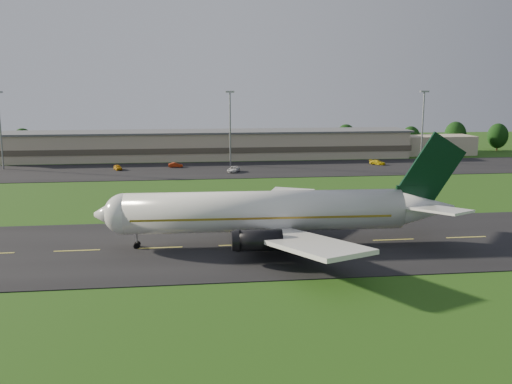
{
  "coord_description": "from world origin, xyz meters",
  "views": [
    {
      "loc": [
        -7.29,
        -75.8,
        21.88
      ],
      "look_at": [
        3.15,
        8.0,
        6.0
      ],
      "focal_mm": 40.0,
      "sensor_mm": 36.0,
      "label": 1
    }
  ],
  "objects": [
    {
      "name": "apron",
      "position": [
        0.0,
        72.0,
        0.05
      ],
      "size": [
        260.0,
        30.0,
        0.1
      ],
      "primitive_type": "cube",
      "color": "black",
      "rests_on": "ground"
    },
    {
      "name": "terminal",
      "position": [
        6.4,
        96.18,
        3.99
      ],
      "size": [
        145.0,
        16.0,
        8.4
      ],
      "color": "tan",
      "rests_on": "ground"
    },
    {
      "name": "service_vehicle_c",
      "position": [
        4.78,
        67.28,
        0.8
      ],
      "size": [
        3.85,
        5.53,
        1.4
      ],
      "primitive_type": "imported",
      "rotation": [
        0.0,
        0.0,
        -0.33
      ],
      "color": "silver",
      "rests_on": "apron"
    },
    {
      "name": "service_vehicle_d",
      "position": [
        45.67,
        75.85,
        0.75
      ],
      "size": [
        4.47,
        4.48,
        1.3
      ],
      "primitive_type": "imported",
      "rotation": [
        0.0,
        0.0,
        0.78
      ],
      "color": "#DABC0C",
      "rests_on": "apron"
    },
    {
      "name": "tree_line",
      "position": [
        33.36,
        106.58,
        4.93
      ],
      "size": [
        200.53,
        9.25,
        9.79
      ],
      "color": "black",
      "rests_on": "ground"
    },
    {
      "name": "light_mast_west",
      "position": [
        -55.0,
        80.0,
        12.74
      ],
      "size": [
        2.4,
        1.2,
        20.35
      ],
      "color": "gray",
      "rests_on": "ground"
    },
    {
      "name": "taxiway",
      "position": [
        0.0,
        0.0,
        0.05
      ],
      "size": [
        220.0,
        30.0,
        0.1
      ],
      "primitive_type": "cube",
      "color": "black",
      "rests_on": "ground"
    },
    {
      "name": "service_vehicle_b",
      "position": [
        -10.0,
        77.52,
        0.74
      ],
      "size": [
        3.87,
        1.4,
        1.27
      ],
      "primitive_type": "imported",
      "rotation": [
        0.0,
        0.0,
        1.56
      ],
      "color": "#99250A",
      "rests_on": "apron"
    },
    {
      "name": "service_vehicle_a",
      "position": [
        -24.88,
        74.62,
        0.78
      ],
      "size": [
        2.83,
        4.28,
        1.35
      ],
      "primitive_type": "imported",
      "rotation": [
        0.0,
        0.0,
        0.34
      ],
      "color": "orange",
      "rests_on": "apron"
    },
    {
      "name": "airliner",
      "position": [
        4.22,
        -0.03,
        4.66
      ],
      "size": [
        51.29,
        42.16,
        15.57
      ],
      "rotation": [
        0.0,
        0.0,
        -0.03
      ],
      "color": "silver",
      "rests_on": "ground"
    },
    {
      "name": "ground",
      "position": [
        0.0,
        0.0,
        0.0
      ],
      "size": [
        360.0,
        360.0,
        0.0
      ],
      "primitive_type": "plane",
      "color": "#1D4110",
      "rests_on": "ground"
    },
    {
      "name": "light_mast_centre",
      "position": [
        5.0,
        80.0,
        12.74
      ],
      "size": [
        2.4,
        1.2,
        20.35
      ],
      "color": "gray",
      "rests_on": "ground"
    },
    {
      "name": "light_mast_east",
      "position": [
        60.0,
        80.0,
        12.74
      ],
      "size": [
        2.4,
        1.2,
        20.35
      ],
      "color": "gray",
      "rests_on": "ground"
    }
  ]
}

